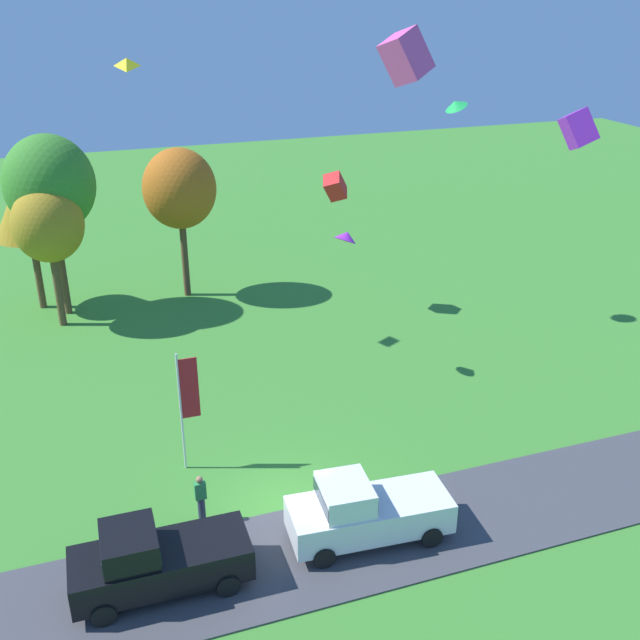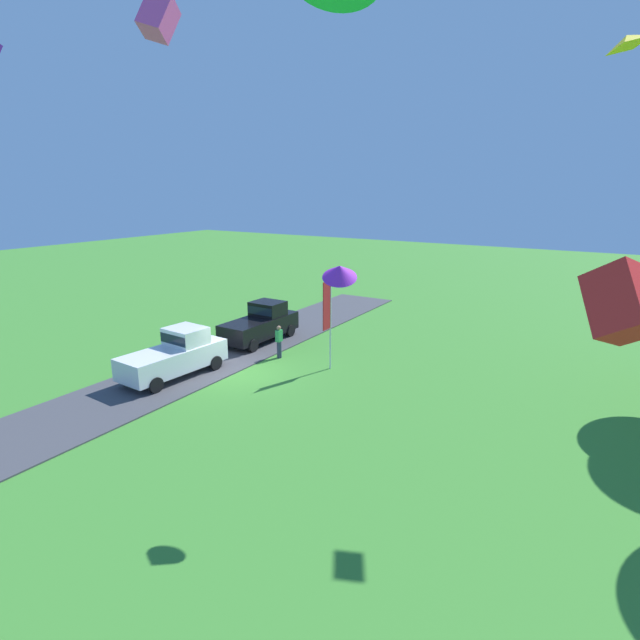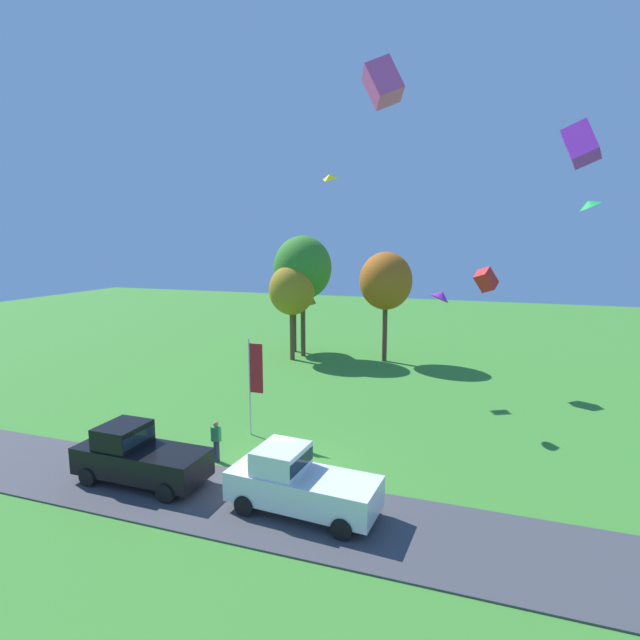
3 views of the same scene
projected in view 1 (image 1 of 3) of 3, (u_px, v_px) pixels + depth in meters
ground_plane at (283, 506)px, 24.78m from camera, size 120.00×120.00×0.00m
pavement_strip at (306, 554)px, 22.67m from camera, size 36.00×4.40×0.06m
car_pickup_mid_row at (154, 559)px, 20.96m from camera, size 5.03×2.11×2.14m
car_pickup_by_flagpole at (363, 510)px, 22.90m from camera, size 5.12×2.33×2.14m
person_watching_sky at (201, 498)px, 23.78m from camera, size 0.36×0.24×1.71m
tree_lone_near at (26, 204)px, 37.52m from camera, size 3.54×3.54×7.48m
tree_center_back at (48, 225)px, 35.68m from camera, size 3.39×3.39×7.15m
tree_left_of_center at (50, 185)px, 36.36m from camera, size 4.39×4.39×9.27m
tree_far_right at (180, 189)px, 38.96m from camera, size 3.84×3.84×8.10m
flag_banner at (187, 396)px, 25.62m from camera, size 0.71×0.08×4.57m
kite_box_trailing_tail at (335, 187)px, 36.92m from camera, size 1.52×1.49×1.64m
kite_delta_near_flag at (346, 236)px, 30.75m from camera, size 1.36×1.34×0.76m
kite_diamond_topmost at (127, 62)px, 30.67m from camera, size 0.96×1.12×0.59m
kite_box_low_drifter at (578, 129)px, 23.08m from camera, size 1.20×1.16×1.41m
kite_box_mid_center at (406, 57)px, 20.44m from camera, size 1.58×1.31×1.66m
kite_delta_high_right at (456, 104)px, 34.07m from camera, size 1.17×1.13×0.74m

